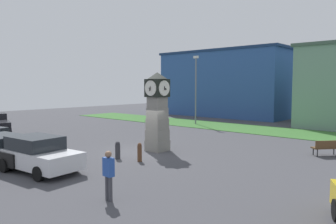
{
  "coord_description": "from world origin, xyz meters",
  "views": [
    {
      "loc": [
        14.07,
        -13.07,
        3.98
      ],
      "look_at": [
        0.17,
        2.49,
        2.29
      ],
      "focal_mm": 35.0,
      "sensor_mm": 36.0,
      "label": 1
    }
  ],
  "objects_px": {
    "pedestrian_near_bench": "(109,172)",
    "street_lamp_far_side": "(196,85)",
    "car_near_tower": "(5,149)",
    "clock_tower": "(157,111)",
    "bollard_mid_row": "(118,150)",
    "bench": "(327,147)",
    "car_by_building": "(38,154)",
    "bollard_near_tower": "(140,152)"
  },
  "relations": [
    {
      "from": "pedestrian_near_bench",
      "to": "street_lamp_far_side",
      "type": "bearing_deg",
      "value": 119.49
    },
    {
      "from": "car_near_tower",
      "to": "pedestrian_near_bench",
      "type": "relative_size",
      "value": 2.64
    },
    {
      "from": "clock_tower",
      "to": "car_near_tower",
      "type": "bearing_deg",
      "value": -113.85
    },
    {
      "from": "bollard_mid_row",
      "to": "car_near_tower",
      "type": "xyz_separation_m",
      "value": [
        -3.3,
        -4.58,
        0.27
      ]
    },
    {
      "from": "car_near_tower",
      "to": "bench",
      "type": "relative_size",
      "value": 2.95
    },
    {
      "from": "car_by_building",
      "to": "bench",
      "type": "distance_m",
      "value": 15.38
    },
    {
      "from": "bollard_near_tower",
      "to": "car_by_building",
      "type": "height_order",
      "value": "car_by_building"
    },
    {
      "from": "car_near_tower",
      "to": "car_by_building",
      "type": "distance_m",
      "value": 2.65
    },
    {
      "from": "bollard_mid_row",
      "to": "pedestrian_near_bench",
      "type": "relative_size",
      "value": 0.55
    },
    {
      "from": "bench",
      "to": "pedestrian_near_bench",
      "type": "distance_m",
      "value": 13.21
    },
    {
      "from": "car_near_tower",
      "to": "pedestrian_near_bench",
      "type": "height_order",
      "value": "pedestrian_near_bench"
    },
    {
      "from": "clock_tower",
      "to": "car_near_tower",
      "type": "height_order",
      "value": "clock_tower"
    },
    {
      "from": "car_by_building",
      "to": "pedestrian_near_bench",
      "type": "distance_m",
      "value": 5.53
    },
    {
      "from": "bench",
      "to": "street_lamp_far_side",
      "type": "xyz_separation_m",
      "value": [
        -14.73,
        7.25,
        3.47
      ]
    },
    {
      "from": "pedestrian_near_bench",
      "to": "street_lamp_far_side",
      "type": "xyz_separation_m",
      "value": [
        -11.31,
        20.0,
        2.99
      ]
    },
    {
      "from": "bollard_mid_row",
      "to": "car_by_building",
      "type": "relative_size",
      "value": 0.21
    },
    {
      "from": "bollard_mid_row",
      "to": "pedestrian_near_bench",
      "type": "height_order",
      "value": "pedestrian_near_bench"
    },
    {
      "from": "clock_tower",
      "to": "bench",
      "type": "xyz_separation_m",
      "value": [
        8.18,
        5.33,
        -1.91
      ]
    },
    {
      "from": "car_by_building",
      "to": "pedestrian_near_bench",
      "type": "bearing_deg",
      "value": -2.56
    },
    {
      "from": "bench",
      "to": "pedestrian_near_bench",
      "type": "bearing_deg",
      "value": -105.01
    },
    {
      "from": "bench",
      "to": "street_lamp_far_side",
      "type": "height_order",
      "value": "street_lamp_far_side"
    },
    {
      "from": "clock_tower",
      "to": "car_by_building",
      "type": "relative_size",
      "value": 1.07
    },
    {
      "from": "car_near_tower",
      "to": "bench",
      "type": "height_order",
      "value": "car_near_tower"
    },
    {
      "from": "bollard_near_tower",
      "to": "car_near_tower",
      "type": "distance_m",
      "value": 6.79
    },
    {
      "from": "street_lamp_far_side",
      "to": "car_by_building",
      "type": "bearing_deg",
      "value": -73.66
    },
    {
      "from": "bollard_mid_row",
      "to": "bench",
      "type": "xyz_separation_m",
      "value": [
        8.25,
        8.38,
        0.04
      ]
    },
    {
      "from": "car_by_building",
      "to": "car_near_tower",
      "type": "bearing_deg",
      "value": -170.07
    },
    {
      "from": "clock_tower",
      "to": "street_lamp_far_side",
      "type": "bearing_deg",
      "value": 117.53
    },
    {
      "from": "car_by_building",
      "to": "pedestrian_near_bench",
      "type": "height_order",
      "value": "pedestrian_near_bench"
    },
    {
      "from": "clock_tower",
      "to": "pedestrian_near_bench",
      "type": "bearing_deg",
      "value": -57.35
    },
    {
      "from": "clock_tower",
      "to": "bollard_mid_row",
      "type": "bearing_deg",
      "value": -91.32
    },
    {
      "from": "pedestrian_near_bench",
      "to": "street_lamp_far_side",
      "type": "distance_m",
      "value": 23.17
    },
    {
      "from": "bollard_mid_row",
      "to": "car_near_tower",
      "type": "relative_size",
      "value": 0.21
    },
    {
      "from": "bollard_near_tower",
      "to": "clock_tower",
      "type": "bearing_deg",
      "value": 115.38
    },
    {
      "from": "car_by_building",
      "to": "street_lamp_far_side",
      "type": "bearing_deg",
      "value": 106.34
    },
    {
      "from": "car_by_building",
      "to": "pedestrian_near_bench",
      "type": "xyz_separation_m",
      "value": [
        5.52,
        -0.25,
        0.18
      ]
    },
    {
      "from": "bollard_near_tower",
      "to": "pedestrian_near_bench",
      "type": "xyz_separation_m",
      "value": [
        3.48,
        -4.74,
        0.5
      ]
    },
    {
      "from": "car_near_tower",
      "to": "pedestrian_near_bench",
      "type": "xyz_separation_m",
      "value": [
        8.13,
        0.21,
        0.25
      ]
    },
    {
      "from": "car_by_building",
      "to": "bollard_mid_row",
      "type": "bearing_deg",
      "value": 80.42
    },
    {
      "from": "bollard_near_tower",
      "to": "street_lamp_far_side",
      "type": "xyz_separation_m",
      "value": [
        -7.83,
        15.26,
        3.49
      ]
    },
    {
      "from": "street_lamp_far_side",
      "to": "clock_tower",
      "type": "bearing_deg",
      "value": -62.47
    },
    {
      "from": "bollard_mid_row",
      "to": "car_by_building",
      "type": "height_order",
      "value": "car_by_building"
    }
  ]
}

